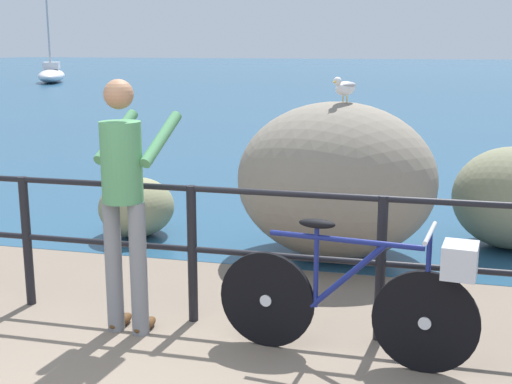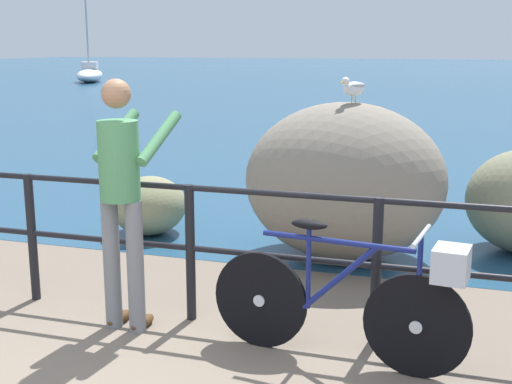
# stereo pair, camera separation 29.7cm
# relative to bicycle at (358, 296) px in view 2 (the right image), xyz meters

# --- Properties ---
(ground_plane) EXTENTS (120.00, 120.00, 0.10)m
(ground_plane) POSITION_rel_bicycle_xyz_m (-1.29, 18.58, -0.51)
(ground_plane) COLOR #756656
(sea_surface) EXTENTS (120.00, 90.00, 0.01)m
(sea_surface) POSITION_rel_bicycle_xyz_m (-1.29, 46.69, -0.46)
(sea_surface) COLOR navy
(sea_surface) RESTS_ON ground_plane
(promenade_railing) EXTENTS (8.17, 0.07, 1.02)m
(promenade_railing) POSITION_rel_bicycle_xyz_m (-1.29, 0.37, 0.17)
(promenade_railing) COLOR black
(promenade_railing) RESTS_ON ground_plane
(bicycle) EXTENTS (1.69, 0.48, 0.92)m
(bicycle) POSITION_rel_bicycle_xyz_m (0.00, 0.00, 0.00)
(bicycle) COLOR black
(bicycle) RESTS_ON ground_plane
(person_at_railing) EXTENTS (0.49, 0.66, 1.78)m
(person_at_railing) POSITION_rel_bicycle_xyz_m (-1.67, 0.09, 0.53)
(person_at_railing) COLOR slate
(person_at_railing) RESTS_ON ground_plane
(breakwater_boulder_main) EXTENTS (1.89, 1.62, 1.48)m
(breakwater_boulder_main) POSITION_rel_bicycle_xyz_m (-0.49, 2.19, 0.28)
(breakwater_boulder_main) COLOR gray
(breakwater_boulder_main) RESTS_ON ground
(breakwater_boulder_left) EXTENTS (0.79, 0.85, 0.63)m
(breakwater_boulder_left) POSITION_rel_bicycle_xyz_m (-2.62, 2.38, -0.15)
(breakwater_boulder_left) COLOR gray
(breakwater_boulder_left) RESTS_ON ground
(seagull) EXTENTS (0.23, 0.33, 0.23)m
(seagull) POSITION_rel_bicycle_xyz_m (-0.42, 2.15, 1.16)
(seagull) COLOR gold
(seagull) RESTS_ON breakwater_boulder_main
(sailboat) EXTENTS (3.03, 4.54, 4.90)m
(sailboat) POSITION_rel_bicycle_xyz_m (-19.03, 28.53, -0.04)
(sailboat) COLOR white
(sailboat) RESTS_ON sea_surface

